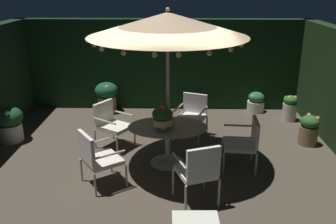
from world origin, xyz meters
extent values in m
cube|color=#473E33|center=(0.00, 0.00, -0.01)|extent=(7.51, 6.68, 0.02)
cube|color=black|center=(0.00, 3.19, 1.15)|extent=(7.51, 0.30, 2.31)
cylinder|color=#B4B5A8|center=(0.18, -0.03, 0.01)|extent=(0.64, 0.64, 0.03)
cylinder|color=#B4B5A8|center=(0.18, -0.03, 0.36)|extent=(0.09, 0.09, 0.72)
ellipsoid|color=#B1AD99|center=(0.18, -0.03, 0.73)|extent=(1.45, 1.07, 0.03)
cylinder|color=#BBB4A5|center=(0.18, -0.03, 1.24)|extent=(0.06, 0.06, 2.48)
cone|color=#D1AE84|center=(0.18, -0.03, 2.54)|extent=(2.67, 2.67, 0.39)
sphere|color=#BBB4A5|center=(0.18, -0.03, 2.77)|extent=(0.07, 0.07, 0.07)
sphere|color=#F9DB8C|center=(1.39, -0.08, 2.27)|extent=(0.08, 0.08, 0.08)
sphere|color=#F9DB8C|center=(1.33, 0.34, 2.27)|extent=(0.08, 0.08, 0.08)
sphere|color=#F9DB8C|center=(1.12, 0.74, 2.27)|extent=(0.08, 0.08, 0.08)
sphere|color=#F9DB8C|center=(0.82, 1.00, 2.27)|extent=(0.08, 0.08, 0.08)
sphere|color=#F9DB8C|center=(0.35, 1.17, 2.27)|extent=(0.08, 0.08, 0.08)
sphere|color=#F9DB8C|center=(-0.08, 1.15, 2.27)|extent=(0.08, 0.08, 0.08)
sphere|color=#F9DB8C|center=(-0.47, 0.99, 2.27)|extent=(0.08, 0.08, 0.08)
sphere|color=#F9DB8C|center=(-0.73, 0.76, 2.27)|extent=(0.08, 0.08, 0.08)
sphere|color=#F9DB8C|center=(-0.97, 0.34, 2.27)|extent=(0.08, 0.08, 0.08)
sphere|color=#F9DB8C|center=(-1.03, -0.02, 2.27)|extent=(0.08, 0.08, 0.08)
sphere|color=#F9DB8C|center=(-0.96, -0.43, 2.27)|extent=(0.08, 0.08, 0.08)
sphere|color=#F9DB8C|center=(-0.77, -0.76, 2.27)|extent=(0.08, 0.08, 0.08)
sphere|color=#F9DB8C|center=(-0.41, -1.08, 2.27)|extent=(0.08, 0.08, 0.08)
sphere|color=#F9DB8C|center=(0.03, -1.22, 2.27)|extent=(0.08, 0.08, 0.08)
sphere|color=#F9DB8C|center=(0.35, -1.22, 2.27)|extent=(0.08, 0.08, 0.08)
sphere|color=#F9DB8C|center=(0.78, -1.07, 2.27)|extent=(0.08, 0.08, 0.08)
sphere|color=#F9DB8C|center=(1.12, -0.79, 2.27)|extent=(0.08, 0.08, 0.08)
sphere|color=#F9DB8C|center=(1.33, -0.40, 2.27)|extent=(0.08, 0.08, 0.08)
cylinder|color=tan|center=(0.09, -0.21, 0.80)|extent=(0.16, 0.16, 0.11)
cylinder|color=tan|center=(0.09, -0.21, 0.91)|extent=(0.35, 0.35, 0.11)
ellipsoid|color=#274D27|center=(0.09, -0.21, 1.05)|extent=(0.36, 0.36, 0.22)
sphere|color=#CF383A|center=(0.09, -0.21, 1.13)|extent=(0.13, 0.13, 0.13)
cylinder|color=#B9B0A3|center=(-0.51, 0.74, 0.20)|extent=(0.04, 0.04, 0.40)
cylinder|color=#B9B0A3|center=(-0.80, 0.28, 0.20)|extent=(0.04, 0.04, 0.40)
cylinder|color=#B9B0A3|center=(-1.01, 1.05, 0.20)|extent=(0.04, 0.04, 0.40)
cylinder|color=#B9B0A3|center=(-1.30, 0.60, 0.20)|extent=(0.04, 0.04, 0.40)
cube|color=silver|center=(-0.90, 0.67, 0.44)|extent=(0.77, 0.75, 0.07)
cube|color=silver|center=(-1.14, 0.82, 0.69)|extent=(0.33, 0.47, 0.45)
cylinder|color=#B9B0A3|center=(-0.76, 0.89, 0.65)|extent=(0.49, 0.33, 0.04)
cylinder|color=#B9B0A3|center=(-1.05, 0.44, 0.65)|extent=(0.49, 0.33, 0.04)
cylinder|color=#BAAFA7|center=(-0.81, -0.37, 0.20)|extent=(0.04, 0.04, 0.41)
cylinder|color=#BAAFA7|center=(-0.48, -0.84, 0.20)|extent=(0.04, 0.04, 0.41)
cylinder|color=#BAAFA7|center=(-1.26, -0.69, 0.20)|extent=(0.04, 0.04, 0.41)
cylinder|color=#BAAFA7|center=(-0.93, -1.16, 0.20)|extent=(0.04, 0.04, 0.41)
cube|color=silver|center=(-0.87, -0.77, 0.44)|extent=(0.76, 0.77, 0.07)
cube|color=silver|center=(-1.09, -0.92, 0.72)|extent=(0.37, 0.48, 0.48)
cylinder|color=#BAAFA7|center=(-1.04, -0.53, 0.66)|extent=(0.45, 0.33, 0.04)
cylinder|color=#BAAFA7|center=(-0.71, -1.00, 0.66)|extent=(0.45, 0.33, 0.04)
cylinder|color=#B2B5A5|center=(0.29, -1.07, 0.23)|extent=(0.04, 0.04, 0.46)
cylinder|color=#B2B5A5|center=(0.79, -0.89, 0.23)|extent=(0.04, 0.04, 0.46)
cylinder|color=#B2B5A5|center=(0.47, -1.58, 0.23)|extent=(0.04, 0.04, 0.46)
cylinder|color=#B2B5A5|center=(0.98, -1.39, 0.23)|extent=(0.04, 0.04, 0.46)
cube|color=silver|center=(0.63, -1.23, 0.49)|extent=(0.68, 0.68, 0.07)
cube|color=silver|center=(0.72, -1.47, 0.77)|extent=(0.50, 0.24, 0.48)
cylinder|color=#B2B5A5|center=(0.38, -1.32, 0.73)|extent=(0.21, 0.50, 0.04)
cylinder|color=#B2B5A5|center=(0.88, -1.14, 0.73)|extent=(0.21, 0.50, 0.04)
cylinder|color=#B4B3AC|center=(1.16, -0.39, 0.20)|extent=(0.04, 0.04, 0.40)
cylinder|color=#B4B3AC|center=(1.21, 0.20, 0.20)|extent=(0.04, 0.04, 0.40)
cylinder|color=#B4B3AC|center=(1.72, -0.43, 0.20)|extent=(0.04, 0.04, 0.40)
cylinder|color=#B4B3AC|center=(1.76, 0.16, 0.20)|extent=(0.04, 0.04, 0.40)
cube|color=silver|center=(1.46, -0.11, 0.44)|extent=(0.59, 0.61, 0.07)
cube|color=silver|center=(1.73, -0.13, 0.69)|extent=(0.10, 0.56, 0.45)
cylinder|color=#B4B3AC|center=(1.44, -0.41, 0.69)|extent=(0.54, 0.07, 0.04)
cylinder|color=#B4B3AC|center=(1.48, 0.18, 0.69)|extent=(0.54, 0.07, 0.04)
cylinder|color=#B8B5A6|center=(0.79, 0.80, 0.20)|extent=(0.04, 0.04, 0.41)
cylinder|color=#B8B5A6|center=(0.27, 1.00, 0.20)|extent=(0.04, 0.04, 0.41)
cylinder|color=#B8B5A6|center=(1.01, 1.36, 0.20)|extent=(0.04, 0.04, 0.41)
cylinder|color=#B8B5A6|center=(0.49, 1.56, 0.20)|extent=(0.04, 0.04, 0.41)
cube|color=silver|center=(0.64, 1.18, 0.44)|extent=(0.72, 0.74, 0.07)
cube|color=silver|center=(0.74, 1.44, 0.69)|extent=(0.52, 0.25, 0.43)
cylinder|color=#B8B5A6|center=(0.90, 1.08, 0.65)|extent=(0.24, 0.55, 0.04)
cylinder|color=#B8B5A6|center=(0.38, 1.28, 0.65)|extent=(0.24, 0.55, 0.04)
cube|color=silver|center=(0.58, -2.31, 0.38)|extent=(0.60, 0.45, 0.08)
cylinder|color=silver|center=(2.39, 2.88, 0.13)|extent=(0.43, 0.43, 0.27)
ellipsoid|color=#2A6137|center=(2.39, 2.88, 0.38)|extent=(0.40, 0.40, 0.28)
sphere|color=#F5D05A|center=(2.55, 2.91, 0.39)|extent=(0.09, 0.09, 0.09)
sphere|color=#E4C84A|center=(2.43, 2.99, 0.39)|extent=(0.10, 0.10, 0.10)
sphere|color=yellow|center=(2.30, 2.93, 0.39)|extent=(0.08, 0.08, 0.08)
sphere|color=#E9BE51|center=(2.27, 2.78, 0.43)|extent=(0.07, 0.07, 0.07)
sphere|color=#EFCC4E|center=(2.45, 2.77, 0.43)|extent=(0.07, 0.07, 0.07)
cylinder|color=beige|center=(-3.17, 0.93, 0.19)|extent=(0.51, 0.51, 0.37)
ellipsoid|color=#1A4821|center=(-3.17, 0.93, 0.54)|extent=(0.60, 0.60, 0.42)
sphere|color=beige|center=(-2.96, 0.88, 0.61)|extent=(0.09, 0.09, 0.09)
sphere|color=silver|center=(-3.15, 1.15, 0.59)|extent=(0.10, 0.10, 0.10)
sphere|color=silver|center=(-3.27, 1.04, 0.55)|extent=(0.07, 0.07, 0.07)
sphere|color=silver|center=(-3.09, 0.74, 0.68)|extent=(0.11, 0.11, 0.11)
cylinder|color=beige|center=(3.07, 2.27, 0.21)|extent=(0.33, 0.33, 0.42)
ellipsoid|color=#266223|center=(3.07, 2.27, 0.51)|extent=(0.33, 0.33, 0.23)
sphere|color=orange|center=(3.16, 2.25, 0.58)|extent=(0.09, 0.09, 0.09)
sphere|color=orange|center=(2.99, 2.36, 0.53)|extent=(0.11, 0.11, 0.11)
sphere|color=#F37341|center=(3.02, 2.22, 0.58)|extent=(0.09, 0.09, 0.09)
cylinder|color=olive|center=(3.06, 0.89, 0.19)|extent=(0.38, 0.38, 0.39)
ellipsoid|color=#295827|center=(3.06, 0.89, 0.49)|extent=(0.38, 0.38, 0.27)
sphere|color=#E07143|center=(3.19, 0.86, 0.58)|extent=(0.09, 0.09, 0.09)
sphere|color=#F27D43|center=(3.08, 1.04, 0.58)|extent=(0.09, 0.09, 0.09)
sphere|color=orange|center=(2.99, 0.99, 0.50)|extent=(0.07, 0.07, 0.07)
sphere|color=orange|center=(2.95, 0.82, 0.50)|extent=(0.08, 0.08, 0.08)
sphere|color=orange|center=(3.10, 0.78, 0.54)|extent=(0.08, 0.08, 0.08)
cylinder|color=#A06246|center=(-1.45, 2.81, 0.20)|extent=(0.47, 0.47, 0.40)
ellipsoid|color=#164B2F|center=(-1.45, 2.81, 0.56)|extent=(0.58, 0.58, 0.41)
sphere|color=orange|center=(-1.23, 2.78, 0.59)|extent=(0.10, 0.10, 0.10)
sphere|color=orange|center=(-1.50, 3.04, 0.63)|extent=(0.08, 0.08, 0.08)
sphere|color=orange|center=(-1.62, 2.77, 0.66)|extent=(0.09, 0.09, 0.09)
sphere|color=orange|center=(-1.40, 2.64, 0.69)|extent=(0.11, 0.11, 0.11)
cylinder|color=tan|center=(0.74, 2.60, 0.15)|extent=(0.33, 0.33, 0.29)
ellipsoid|color=#2A643D|center=(0.74, 2.60, 0.40)|extent=(0.38, 0.38, 0.26)
sphere|color=#E1C84D|center=(0.86, 2.61, 0.45)|extent=(0.11, 0.11, 0.11)
sphere|color=yellow|center=(0.79, 2.72, 0.43)|extent=(0.11, 0.11, 0.11)
sphere|color=yellow|center=(0.67, 2.66, 0.47)|extent=(0.08, 0.08, 0.08)
sphere|color=#E4CA4F|center=(0.63, 2.56, 0.46)|extent=(0.07, 0.07, 0.07)
sphere|color=yellow|center=(0.80, 2.47, 0.40)|extent=(0.08, 0.08, 0.08)
camera|label=1|loc=(0.32, -6.12, 3.24)|focal=39.21mm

